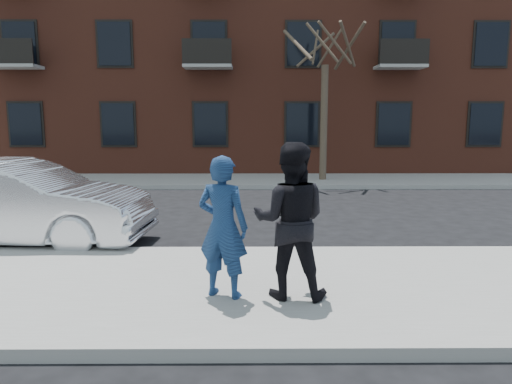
{
  "coord_description": "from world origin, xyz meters",
  "views": [
    {
      "loc": [
        1.87,
        -6.08,
        2.3
      ],
      "look_at": [
        1.91,
        0.4,
        1.3
      ],
      "focal_mm": 32.0,
      "sensor_mm": 36.0,
      "label": 1
    }
  ],
  "objects_px": {
    "silver_sedan": "(17,203)",
    "man_hoodie": "(223,227)",
    "street_tree": "(326,31)",
    "man_peacoat": "(290,221)"
  },
  "relations": [
    {
      "from": "silver_sedan",
      "to": "man_hoodie",
      "type": "distance_m",
      "value": 4.99
    },
    {
      "from": "street_tree",
      "to": "silver_sedan",
      "type": "height_order",
      "value": "street_tree"
    },
    {
      "from": "silver_sedan",
      "to": "street_tree",
      "type": "bearing_deg",
      "value": -35.14
    },
    {
      "from": "street_tree",
      "to": "man_peacoat",
      "type": "bearing_deg",
      "value": -100.58
    },
    {
      "from": "street_tree",
      "to": "man_hoodie",
      "type": "relative_size",
      "value": 3.87
    },
    {
      "from": "silver_sedan",
      "to": "man_peacoat",
      "type": "distance_m",
      "value": 5.68
    },
    {
      "from": "man_hoodie",
      "to": "man_peacoat",
      "type": "bearing_deg",
      "value": -160.68
    },
    {
      "from": "man_hoodie",
      "to": "street_tree",
      "type": "bearing_deg",
      "value": -84.72
    },
    {
      "from": "street_tree",
      "to": "man_peacoat",
      "type": "relative_size",
      "value": 3.56
    },
    {
      "from": "street_tree",
      "to": "man_hoodie",
      "type": "distance_m",
      "value": 12.84
    }
  ]
}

